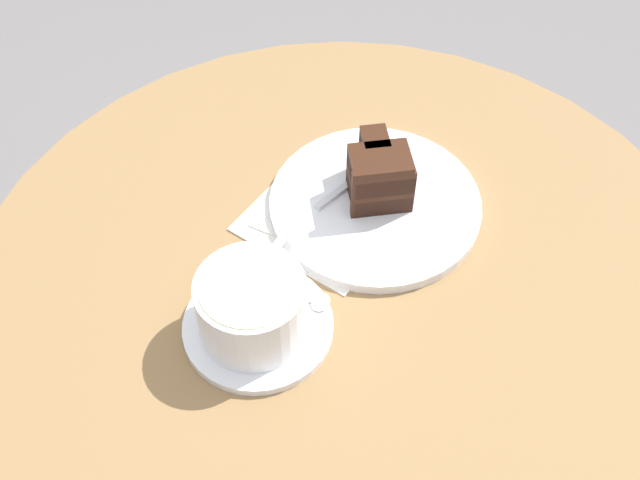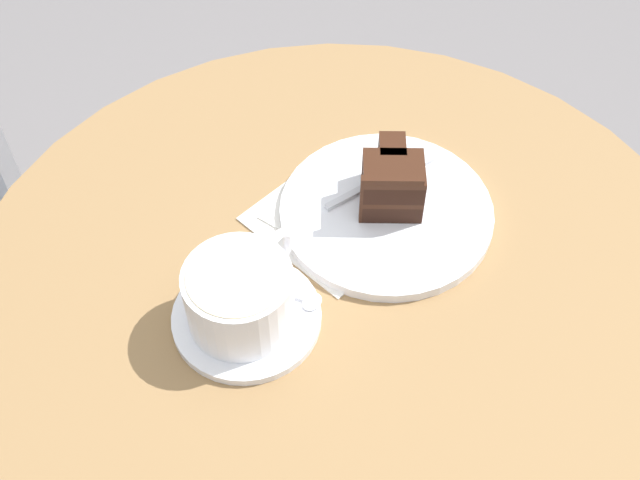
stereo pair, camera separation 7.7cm
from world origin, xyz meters
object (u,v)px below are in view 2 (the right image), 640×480
at_px(teaspoon, 286,292).
at_px(cake_plate, 386,212).
at_px(fork, 391,173).
at_px(napkin, 341,213).
at_px(cake_slice, 392,183).
at_px(coffee_cup, 241,295).
at_px(saucer, 247,317).

distance_m(teaspoon, cake_plate, 0.15).
bearing_deg(fork, napkin, -175.65).
bearing_deg(napkin, cake_slice, -50.77).
height_order(coffee_cup, teaspoon, coffee_cup).
distance_m(cake_slice, fork, 0.05).
bearing_deg(cake_slice, fork, 27.23).
height_order(fork, napkin, fork).
bearing_deg(cake_plate, napkin, 119.08).
bearing_deg(coffee_cup, saucer, -34.87).
bearing_deg(saucer, fork, -7.62).
bearing_deg(teaspoon, saucer, -121.48).
relative_size(cake_plate, napkin, 1.25).
bearing_deg(fork, cake_plate, -134.19).
distance_m(coffee_cup, teaspoon, 0.06).
distance_m(cake_plate, cake_slice, 0.04).
height_order(cake_slice, napkin, cake_slice).
distance_m(cake_slice, napkin, 0.07).
height_order(saucer, teaspoon, teaspoon).
height_order(cake_plate, cake_slice, cake_slice).
height_order(saucer, napkin, saucer).
bearing_deg(fork, teaspoon, -160.78).
relative_size(coffee_cup, cake_slice, 1.51).
bearing_deg(napkin, saucer, 177.26).
distance_m(teaspoon, cake_slice, 0.16).
distance_m(fork, napkin, 0.07).
distance_m(teaspoon, napkin, 0.12).
bearing_deg(napkin, teaspoon, -175.19).
distance_m(coffee_cup, napkin, 0.17).
bearing_deg(cake_slice, saucer, 166.05).
bearing_deg(cake_plate, fork, 22.74).
distance_m(cake_plate, fork, 0.05).
height_order(saucer, fork, fork).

